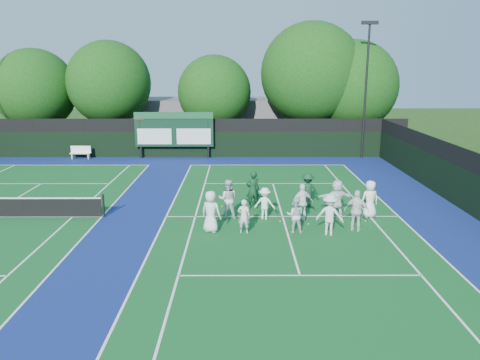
{
  "coord_description": "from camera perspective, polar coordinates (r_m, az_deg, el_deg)",
  "views": [
    {
      "loc": [
        -2.07,
        -19.99,
        6.88
      ],
      "look_at": [
        -2.0,
        3.0,
        1.3
      ],
      "focal_mm": 35.0,
      "sensor_mm": 36.0,
      "label": 1
    }
  ],
  "objects": [
    {
      "name": "back_fence",
      "position": [
        36.62,
        -6.36,
        4.89
      ],
      "size": [
        34.0,
        0.08,
        3.0
      ],
      "color": "black",
      "rests_on": "ground"
    },
    {
      "name": "near_court",
      "position": [
        22.18,
        5.21,
        -4.46
      ],
      "size": [
        11.05,
        23.85,
        0.01
      ],
      "color": "#11531F",
      "rests_on": "ground"
    },
    {
      "name": "player_front_0",
      "position": [
        19.92,
        -3.57,
        -3.85
      ],
      "size": [
        1.04,
        0.89,
        1.8
      ],
      "primitive_type": "imported",
      "rotation": [
        0.0,
        0.0,
        2.71
      ],
      "color": "white",
      "rests_on": "ground"
    },
    {
      "name": "ground",
      "position": [
        21.24,
        5.45,
        -5.32
      ],
      "size": [
        120.0,
        120.0,
        0.0
      ],
      "primitive_type": "plane",
      "color": "#1D3D10",
      "rests_on": "ground"
    },
    {
      "name": "tree_e",
      "position": [
        40.75,
        13.7,
        10.81
      ],
      "size": [
        7.51,
        7.51,
        9.08
      ],
      "color": "black",
      "rests_on": "ground"
    },
    {
      "name": "tennis_ball_1",
      "position": [
        21.41,
        4.9,
        -5.05
      ],
      "size": [
        0.07,
        0.07,
        0.07
      ],
      "primitive_type": "sphere",
      "color": "yellow",
      "rests_on": "ground"
    },
    {
      "name": "tree_b",
      "position": [
        40.98,
        -15.43,
        11.1
      ],
      "size": [
        6.89,
        6.89,
        9.02
      ],
      "color": "black",
      "rests_on": "ground"
    },
    {
      "name": "tennis_ball_3",
      "position": [
        23.63,
        -2.24,
        -3.2
      ],
      "size": [
        0.07,
        0.07,
        0.07
      ],
      "primitive_type": "sphere",
      "color": "yellow",
      "rests_on": "ground"
    },
    {
      "name": "player_back_0",
      "position": [
        21.68,
        -1.48,
        -2.32
      ],
      "size": [
        0.95,
        0.77,
        1.83
      ],
      "primitive_type": "imported",
      "rotation": [
        0.0,
        0.0,
        3.05
      ],
      "color": "silver",
      "rests_on": "ground"
    },
    {
      "name": "player_back_3",
      "position": [
        22.23,
        11.73,
        -2.23
      ],
      "size": [
        1.71,
        0.65,
        1.81
      ],
      "primitive_type": "imported",
      "rotation": [
        0.0,
        0.0,
        3.21
      ],
      "color": "white",
      "rests_on": "ground"
    },
    {
      "name": "player_back_2",
      "position": [
        21.43,
        7.61,
        -2.75
      ],
      "size": [
        1.11,
        0.73,
        1.75
      ],
      "primitive_type": "imported",
      "rotation": [
        0.0,
        0.0,
        3.46
      ],
      "color": "white",
      "rests_on": "ground"
    },
    {
      "name": "player_front_1",
      "position": [
        19.76,
        0.48,
        -4.45
      ],
      "size": [
        0.58,
        0.42,
        1.49
      ],
      "primitive_type": "imported",
      "rotation": [
        0.0,
        0.0,
        3.02
      ],
      "color": "silver",
      "rests_on": "ground"
    },
    {
      "name": "tennis_ball_2",
      "position": [
        22.14,
        15.06,
        -4.86
      ],
      "size": [
        0.07,
        0.07,
        0.07
      ],
      "primitive_type": "sphere",
      "color": "yellow",
      "rests_on": "ground"
    },
    {
      "name": "divider_fence_right",
      "position": [
        24.36,
        26.86,
        -0.96
      ],
      "size": [
        0.08,
        32.0,
        3.0
      ],
      "color": "black",
      "rests_on": "ground"
    },
    {
      "name": "player_back_1",
      "position": [
        21.6,
        3.04,
        -2.87
      ],
      "size": [
        1.07,
        0.78,
        1.49
      ],
      "primitive_type": "imported",
      "rotation": [
        0.0,
        0.0,
        2.89
      ],
      "color": "white",
      "rests_on": "ground"
    },
    {
      "name": "player_back_4",
      "position": [
        22.61,
        15.55,
        -2.25
      ],
      "size": [
        0.97,
        0.74,
        1.76
      ],
      "primitive_type": "imported",
      "rotation": [
        0.0,
        0.0,
        3.37
      ],
      "color": "white",
      "rests_on": "ground"
    },
    {
      "name": "light_pole_right",
      "position": [
        36.95,
        15.19,
        12.29
      ],
      "size": [
        1.2,
        0.3,
        10.12
      ],
      "color": "black",
      "rests_on": "ground"
    },
    {
      "name": "player_front_2",
      "position": [
        19.97,
        6.75,
        -4.27
      ],
      "size": [
        0.83,
        0.69,
        1.54
      ],
      "primitive_type": "imported",
      "rotation": [
        0.0,
        0.0,
        2.98
      ],
      "color": "silver",
      "rests_on": "ground"
    },
    {
      "name": "coach_left",
      "position": [
        23.13,
        1.57,
        -1.21
      ],
      "size": [
        0.79,
        0.62,
        1.9
      ],
      "primitive_type": "imported",
      "rotation": [
        0.0,
        0.0,
        3.4
      ],
      "color": "#0E361C",
      "rests_on": "ground"
    },
    {
      "name": "tree_a",
      "position": [
        43.0,
        -23.45,
        9.88
      ],
      "size": [
        6.68,
        6.68,
        8.39
      ],
      "color": "black",
      "rests_on": "ground"
    },
    {
      "name": "court_apron",
      "position": [
        22.43,
        -10.29,
        -4.43
      ],
      "size": [
        34.0,
        32.0,
        0.01
      ],
      "primitive_type": "cube",
      "color": "navy",
      "rests_on": "ground"
    },
    {
      "name": "tree_d",
      "position": [
        40.05,
        8.92,
        12.38
      ],
      "size": [
        8.4,
        8.4,
        10.52
      ],
      "color": "black",
      "rests_on": "ground"
    },
    {
      "name": "player_front_3",
      "position": [
        19.88,
        10.89,
        -4.16
      ],
      "size": [
        1.3,
        0.99,
        1.77
      ],
      "primitive_type": "imported",
      "rotation": [
        0.0,
        0.0,
        2.81
      ],
      "color": "silver",
      "rests_on": "ground"
    },
    {
      "name": "scoreboard",
      "position": [
        36.22,
        -8.06,
        6.07
      ],
      "size": [
        6.0,
        0.21,
        3.55
      ],
      "color": "black",
      "rests_on": "ground"
    },
    {
      "name": "player_front_4",
      "position": [
        20.59,
        14.05,
        -3.66
      ],
      "size": [
        1.14,
        0.82,
        1.8
      ],
      "primitive_type": "imported",
      "rotation": [
        0.0,
        0.0,
        2.74
      ],
      "color": "white",
      "rests_on": "ground"
    },
    {
      "name": "bench",
      "position": [
        37.91,
        -18.85,
        3.27
      ],
      "size": [
        1.56,
        0.47,
        0.98
      ],
      "color": "white",
      "rests_on": "ground"
    },
    {
      "name": "clubhouse",
      "position": [
        44.26,
        -0.09,
        7.31
      ],
      "size": [
        18.0,
        6.0,
        4.0
      ],
      "primitive_type": "cube",
      "color": "#5D5C62",
      "rests_on": "ground"
    },
    {
      "name": "coach_right",
      "position": [
        23.62,
        8.23,
        -1.24
      ],
      "size": [
        1.27,
        0.95,
        1.74
      ],
      "primitive_type": "imported",
      "rotation": [
        0.0,
        0.0,
        3.44
      ],
      "color": "#103C21",
      "rests_on": "ground"
    },
    {
      "name": "tree_c",
      "position": [
        39.67,
        -2.92,
        10.43
      ],
      "size": [
        6.09,
        6.09,
        7.87
      ],
      "color": "black",
      "rests_on": "ground"
    },
    {
      "name": "tennis_ball_5",
      "position": [
        21.24,
        8.35,
        -5.31
      ],
      "size": [
        0.07,
        0.07,
        0.07
      ],
      "primitive_type": "sphere",
      "color": "yellow",
      "rests_on": "ground"
    }
  ]
}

